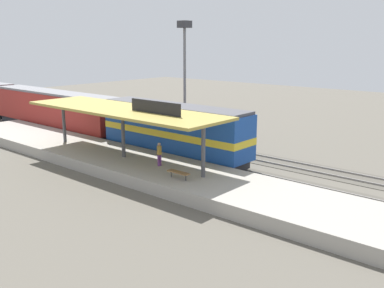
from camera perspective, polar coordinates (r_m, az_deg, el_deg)
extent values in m
plane|color=#5B564C|center=(39.21, -1.50, -1.05)|extent=(120.00, 120.00, 0.00)
cube|color=#4E4941|center=(37.80, -3.53, -1.59)|extent=(3.20, 110.00, 0.04)
cube|color=gray|center=(37.29, -4.31, -1.71)|extent=(0.10, 110.00, 0.16)
cube|color=gray|center=(38.28, -2.78, -1.29)|extent=(0.10, 110.00, 0.16)
cube|color=#4E4941|center=(41.11, 0.93, -0.34)|extent=(3.20, 110.00, 0.04)
cube|color=gray|center=(40.56, 0.28, -0.44)|extent=(0.10, 110.00, 0.16)
cube|color=gray|center=(41.64, 1.57, -0.09)|extent=(0.10, 110.00, 0.16)
cube|color=#9E998E|center=(34.66, -8.85, -2.37)|extent=(6.00, 44.00, 0.90)
cylinder|color=#47474C|center=(28.64, 1.48, -0.88)|extent=(0.28, 0.28, 3.60)
cylinder|color=#47474C|center=(34.12, -8.98, 1.27)|extent=(0.28, 0.28, 3.60)
cylinder|color=#47474C|center=(40.46, -16.38, 2.77)|extent=(0.28, 0.28, 3.60)
cube|color=#A38E3D|center=(33.79, -9.10, 4.43)|extent=(5.20, 18.00, 0.20)
cube|color=black|center=(31.07, -4.81, 4.81)|extent=(0.12, 4.80, 0.90)
cylinder|color=#333338|center=(28.23, -0.81, -4.44)|extent=(0.07, 0.07, 0.42)
cylinder|color=#333338|center=(29.07, -2.74, -3.93)|extent=(0.07, 0.07, 0.42)
cube|color=brown|center=(28.57, -1.79, -3.71)|extent=(0.44, 1.70, 0.08)
cube|color=#28282D|center=(36.96, -2.37, -1.13)|extent=(2.60, 13.60, 0.70)
cube|color=#19479E|center=(36.50, -2.40, 2.06)|extent=(2.90, 14.40, 3.50)
cube|color=#47474C|center=(36.18, -2.43, 4.97)|extent=(2.78, 14.11, 0.24)
cube|color=yellow|center=(36.55, -2.40, 1.66)|extent=(2.93, 14.43, 0.56)
cube|color=#28282D|center=(50.71, -17.43, 2.22)|extent=(2.60, 19.20, 0.70)
cube|color=maroon|center=(50.38, -17.59, 4.45)|extent=(2.90, 20.00, 3.30)
cube|color=slate|center=(50.16, -17.73, 6.45)|extent=(2.78, 19.60, 0.24)
cube|color=#28282D|center=(44.85, -4.79, 1.41)|extent=(2.50, 11.20, 0.70)
cube|color=#6B6056|center=(44.54, -4.83, 3.49)|extent=(2.80, 12.00, 2.60)
cube|color=#554D45|center=(44.33, -4.87, 5.29)|extent=(2.69, 11.76, 0.24)
cylinder|color=slate|center=(45.59, -0.96, 7.99)|extent=(0.28, 0.28, 11.00)
cube|color=#333338|center=(45.42, -0.99, 15.36)|extent=(1.10, 1.10, 0.70)
cylinder|color=#663375|center=(31.59, -4.39, -2.15)|extent=(0.16, 0.16, 0.84)
cylinder|color=#663375|center=(31.71, -4.16, -2.08)|extent=(0.16, 0.16, 0.84)
cylinder|color=olive|center=(31.46, -4.29, -0.82)|extent=(0.34, 0.34, 0.64)
sphere|color=tan|center=(31.36, -4.31, -0.05)|extent=(0.23, 0.23, 0.23)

